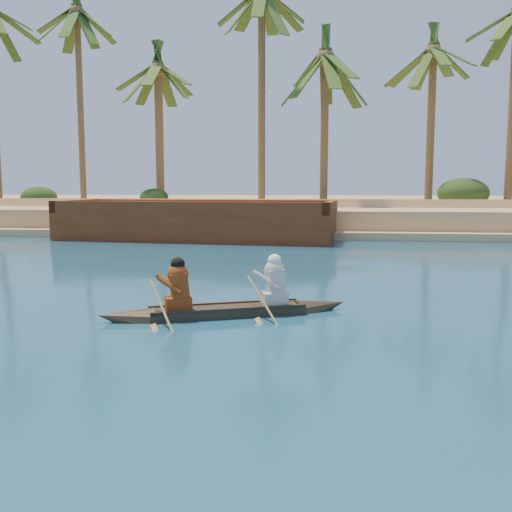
# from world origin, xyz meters

# --- Properties ---
(sandy_embankment) EXTENTS (150.00, 51.00, 1.50)m
(sandy_embankment) POSITION_xyz_m (0.00, 46.89, 0.53)
(sandy_embankment) COLOR tan
(sandy_embankment) RESTS_ON ground
(palm_grove) EXTENTS (110.00, 14.00, 16.00)m
(palm_grove) POSITION_xyz_m (0.00, 35.00, 8.00)
(palm_grove) COLOR #31571E
(palm_grove) RESTS_ON ground
(shrub_cluster) EXTENTS (100.00, 6.00, 2.40)m
(shrub_cluster) POSITION_xyz_m (0.00, 31.50, 1.20)
(shrub_cluster) COLOR #193613
(shrub_cluster) RESTS_ON ground
(canoe) EXTENTS (4.73, 2.39, 1.33)m
(canoe) POSITION_xyz_m (-7.80, 6.32, 0.26)
(canoe) COLOR #35291D
(canoe) RESTS_ON ground
(barge_mid) EXTENTS (13.13, 5.43, 2.13)m
(barge_mid) POSITION_xyz_m (-12.00, 22.00, 0.75)
(barge_mid) COLOR maroon
(barge_mid) RESTS_ON ground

